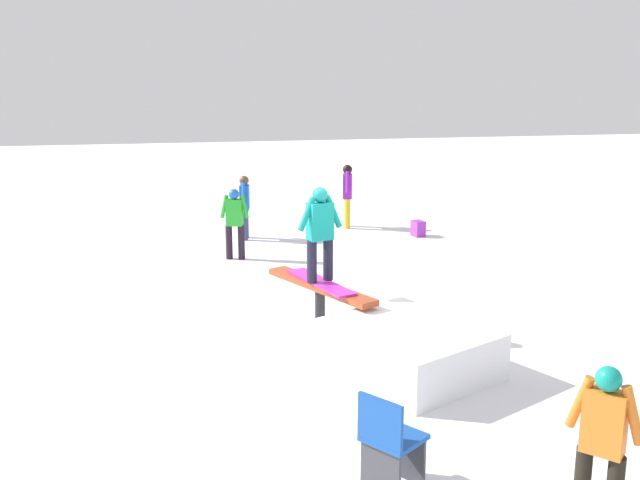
{
  "coord_description": "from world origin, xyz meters",
  "views": [
    {
      "loc": [
        -9.04,
        2.05,
        3.41
      ],
      "look_at": [
        0.0,
        0.0,
        1.29
      ],
      "focal_mm": 40.0,
      "sensor_mm": 36.0,
      "label": 1
    }
  ],
  "objects_px": {
    "bystander_purple": "(347,192)",
    "main_rider_on_rail": "(320,237)",
    "bystander_orange": "(603,438)",
    "backpack_on_snow": "(418,229)",
    "bystander_green": "(235,220)",
    "folding_chair": "(390,445)",
    "rail_feature": "(320,291)",
    "bystander_blue": "(245,204)"
  },
  "relations": [
    {
      "from": "bystander_purple",
      "to": "main_rider_on_rail",
      "type": "bearing_deg",
      "value": 176.82
    },
    {
      "from": "bystander_orange",
      "to": "backpack_on_snow",
      "type": "xyz_separation_m",
      "value": [
        10.13,
        -2.3,
        -0.57
      ]
    },
    {
      "from": "bystander_purple",
      "to": "bystander_green",
      "type": "xyz_separation_m",
      "value": [
        -2.4,
        2.86,
        -0.06
      ]
    },
    {
      "from": "bystander_orange",
      "to": "folding_chair",
      "type": "height_order",
      "value": "bystander_orange"
    },
    {
      "from": "folding_chair",
      "to": "backpack_on_snow",
      "type": "height_order",
      "value": "folding_chair"
    },
    {
      "from": "rail_feature",
      "to": "bystander_orange",
      "type": "bearing_deg",
      "value": 169.0
    },
    {
      "from": "main_rider_on_rail",
      "to": "bystander_blue",
      "type": "distance_m",
      "value": 6.03
    },
    {
      "from": "bystander_blue",
      "to": "bystander_purple",
      "type": "relative_size",
      "value": 0.94
    },
    {
      "from": "backpack_on_snow",
      "to": "rail_feature",
      "type": "bearing_deg",
      "value": -42.05
    },
    {
      "from": "rail_feature",
      "to": "bystander_green",
      "type": "relative_size",
      "value": 1.48
    },
    {
      "from": "bystander_green",
      "to": "main_rider_on_rail",
      "type": "bearing_deg",
      "value": 116.86
    },
    {
      "from": "rail_feature",
      "to": "bystander_orange",
      "type": "distance_m",
      "value": 4.84
    },
    {
      "from": "bystander_purple",
      "to": "backpack_on_snow",
      "type": "bearing_deg",
      "value": -119.8
    },
    {
      "from": "bystander_green",
      "to": "rail_feature",
      "type": "bearing_deg",
      "value": 116.86
    },
    {
      "from": "bystander_orange",
      "to": "backpack_on_snow",
      "type": "distance_m",
      "value": 10.41
    },
    {
      "from": "bystander_purple",
      "to": "folding_chair",
      "type": "distance_m",
      "value": 10.86
    },
    {
      "from": "bystander_blue",
      "to": "bystander_orange",
      "type": "height_order",
      "value": "bystander_blue"
    },
    {
      "from": "bystander_orange",
      "to": "bystander_green",
      "type": "bearing_deg",
      "value": -30.2
    },
    {
      "from": "rail_feature",
      "to": "bystander_purple",
      "type": "height_order",
      "value": "bystander_purple"
    },
    {
      "from": "main_rider_on_rail",
      "to": "bystander_orange",
      "type": "height_order",
      "value": "main_rider_on_rail"
    },
    {
      "from": "bystander_purple",
      "to": "bystander_blue",
      "type": "bearing_deg",
      "value": 120.39
    },
    {
      "from": "rail_feature",
      "to": "bystander_purple",
      "type": "distance_m",
      "value": 7.03
    },
    {
      "from": "bystander_blue",
      "to": "folding_chair",
      "type": "relative_size",
      "value": 1.56
    },
    {
      "from": "main_rider_on_rail",
      "to": "backpack_on_snow",
      "type": "xyz_separation_m",
      "value": [
        5.43,
        -3.44,
        -1.16
      ]
    },
    {
      "from": "main_rider_on_rail",
      "to": "backpack_on_snow",
      "type": "bearing_deg",
      "value": -49.11
    },
    {
      "from": "rail_feature",
      "to": "folding_chair",
      "type": "bearing_deg",
      "value": 151.33
    },
    {
      "from": "bystander_orange",
      "to": "folding_chair",
      "type": "distance_m",
      "value": 1.67
    },
    {
      "from": "main_rider_on_rail",
      "to": "backpack_on_snow",
      "type": "distance_m",
      "value": 6.53
    },
    {
      "from": "bystander_green",
      "to": "backpack_on_snow",
      "type": "distance_m",
      "value": 4.34
    },
    {
      "from": "main_rider_on_rail",
      "to": "bystander_blue",
      "type": "height_order",
      "value": "main_rider_on_rail"
    },
    {
      "from": "bystander_blue",
      "to": "folding_chair",
      "type": "bearing_deg",
      "value": -168.47
    },
    {
      "from": "bystander_green",
      "to": "folding_chair",
      "type": "bearing_deg",
      "value": 110.56
    },
    {
      "from": "bystander_green",
      "to": "backpack_on_snow",
      "type": "bearing_deg",
      "value": -146.96
    },
    {
      "from": "bystander_purple",
      "to": "folding_chair",
      "type": "xyz_separation_m",
      "value": [
        -10.57,
        2.44,
        -0.41
      ]
    },
    {
      "from": "main_rider_on_rail",
      "to": "bystander_orange",
      "type": "relative_size",
      "value": 1.12
    },
    {
      "from": "bystander_purple",
      "to": "bystander_green",
      "type": "distance_m",
      "value": 3.74
    },
    {
      "from": "bystander_purple",
      "to": "folding_chair",
      "type": "relative_size",
      "value": 1.66
    },
    {
      "from": "bystander_blue",
      "to": "backpack_on_snow",
      "type": "distance_m",
      "value": 3.84
    },
    {
      "from": "main_rider_on_rail",
      "to": "bystander_blue",
      "type": "bearing_deg",
      "value": -13.85
    },
    {
      "from": "rail_feature",
      "to": "bystander_blue",
      "type": "bearing_deg",
      "value": -21.72
    },
    {
      "from": "rail_feature",
      "to": "backpack_on_snow",
      "type": "relative_size",
      "value": 5.94
    },
    {
      "from": "folding_chair",
      "to": "backpack_on_snow",
      "type": "relative_size",
      "value": 2.59
    }
  ]
}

